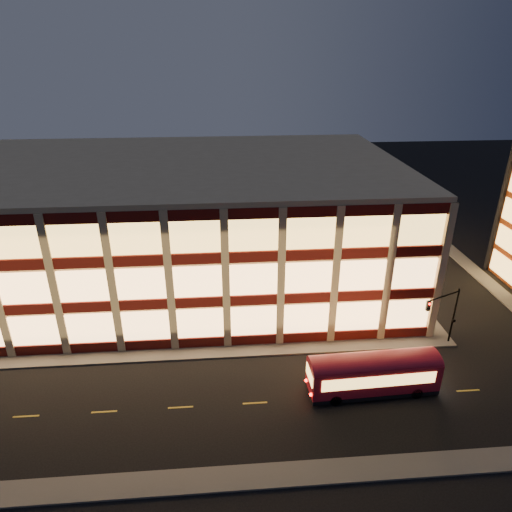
{
  "coord_description": "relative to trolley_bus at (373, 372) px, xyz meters",
  "views": [
    {
      "loc": [
        1.76,
        -34.43,
        26.43
      ],
      "look_at": [
        5.22,
        8.0,
        6.65
      ],
      "focal_mm": 32.0,
      "sensor_mm": 36.0,
      "label": 1
    }
  ],
  "objects": [
    {
      "name": "ground",
      "position": [
        -13.81,
        5.38,
        -2.01
      ],
      "size": [
        200.0,
        200.0,
        0.0
      ],
      "primitive_type": "plane",
      "color": "black",
      "rests_on": "ground"
    },
    {
      "name": "sidewalk_office_south",
      "position": [
        -16.81,
        6.38,
        -1.93
      ],
      "size": [
        54.0,
        2.0,
        0.15
      ],
      "primitive_type": "cube",
      "color": "#514F4C",
      "rests_on": "ground"
    },
    {
      "name": "sidewalk_office_east",
      "position": [
        9.19,
        22.38,
        -1.93
      ],
      "size": [
        2.0,
        30.0,
        0.15
      ],
      "primitive_type": "cube",
      "color": "#514F4C",
      "rests_on": "ground"
    },
    {
      "name": "sidewalk_tower_west",
      "position": [
        20.19,
        22.38,
        -1.93
      ],
      "size": [
        2.0,
        30.0,
        0.15
      ],
      "primitive_type": "cube",
      "color": "#514F4C",
      "rests_on": "ground"
    },
    {
      "name": "sidewalk_near",
      "position": [
        -13.81,
        -7.62,
        -1.93
      ],
      "size": [
        100.0,
        2.0,
        0.15
      ],
      "primitive_type": "cube",
      "color": "#514F4C",
      "rests_on": "ground"
    },
    {
      "name": "office_building",
      "position": [
        -16.72,
        22.29,
        5.24
      ],
      "size": [
        50.45,
        30.45,
        14.5
      ],
      "color": "tan",
      "rests_on": "ground"
    },
    {
      "name": "traffic_signal_far",
      "position": [
        8.4,
        5.61,
        2.11
      ],
      "size": [
        3.79,
        1.87,
        6.0
      ],
      "color": "black",
      "rests_on": "ground"
    },
    {
      "name": "trolley_bus",
      "position": [
        0.0,
        0.0,
        0.0
      ],
      "size": [
        10.78,
        3.18,
        3.62
      ],
      "rotation": [
        0.0,
        0.0,
        0.04
      ],
      "color": "maroon",
      "rests_on": "ground"
    }
  ]
}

